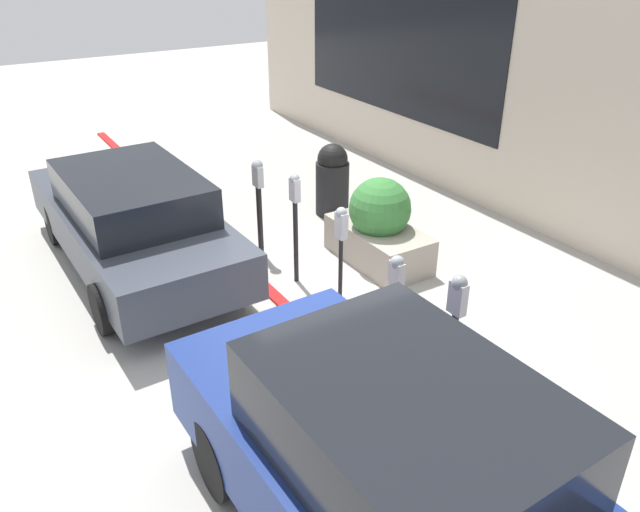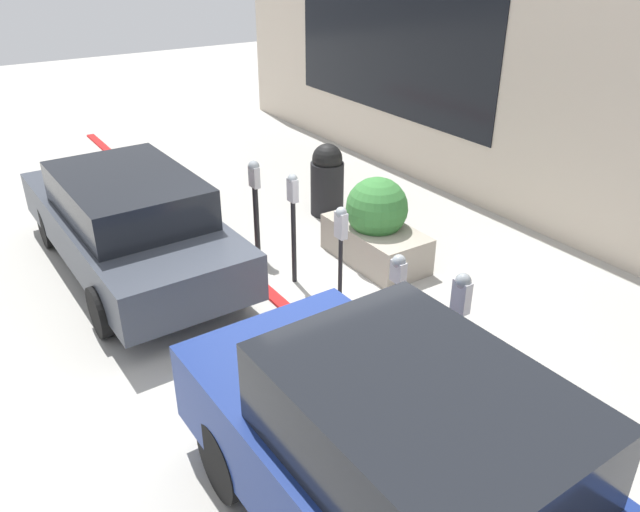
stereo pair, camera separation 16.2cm
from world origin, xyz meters
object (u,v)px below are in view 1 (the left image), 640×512
(parking_meter_nearest, at_px, (455,321))
(parked_car_front, at_px, (391,472))
(parking_meter_second, at_px, (396,286))
(parked_car_middle, at_px, (132,219))
(parking_meter_farthest, at_px, (259,193))
(parking_meter_middle, at_px, (341,239))
(parking_meter_fourth, at_px, (295,211))
(trash_bin, at_px, (332,179))
(planter_box, at_px, (379,227))

(parking_meter_nearest, relative_size, parked_car_front, 0.38)
(parking_meter_second, distance_m, parked_car_middle, 3.98)
(parking_meter_farthest, xyz_separation_m, parked_car_front, (-4.98, 1.49, -0.08))
(parking_meter_middle, bearing_deg, parking_meter_farthest, 0.78)
(parked_car_front, bearing_deg, parked_car_middle, 0.35)
(parking_meter_fourth, distance_m, parking_meter_farthest, 0.96)
(parked_car_front, bearing_deg, parking_meter_middle, -28.74)
(parking_meter_nearest, height_order, parked_car_middle, parking_meter_nearest)
(parking_meter_fourth, height_order, trash_bin, parking_meter_fourth)
(planter_box, relative_size, parked_car_middle, 0.35)
(planter_box, xyz_separation_m, parked_car_middle, (1.61, 2.98, 0.22))
(parked_car_front, relative_size, parked_car_middle, 0.88)
(parking_meter_nearest, relative_size, planter_box, 0.96)
(parked_car_middle, height_order, trash_bin, parked_car_middle)
(parking_meter_nearest, height_order, parking_meter_fourth, parking_meter_fourth)
(parked_car_middle, xyz_separation_m, trash_bin, (0.19, -3.36, -0.15))
(parked_car_front, xyz_separation_m, parked_car_middle, (5.52, 0.17, -0.13))
(parking_meter_second, xyz_separation_m, parking_meter_farthest, (3.06, 0.05, 0.01))
(parking_meter_second, height_order, planter_box, parking_meter_second)
(trash_bin, bearing_deg, parking_meter_nearest, 160.14)
(parking_meter_farthest, bearing_deg, parked_car_front, 163.38)
(parking_meter_farthest, height_order, planter_box, parking_meter_farthest)
(planter_box, xyz_separation_m, trash_bin, (1.80, -0.38, 0.07))
(parking_meter_second, height_order, trash_bin, parking_meter_second)
(parking_meter_middle, bearing_deg, trash_bin, -31.10)
(parking_meter_fourth, bearing_deg, parked_car_front, 159.14)
(parked_car_middle, bearing_deg, parking_meter_fourth, -132.78)
(parking_meter_nearest, xyz_separation_m, parked_car_front, (-1.00, 1.49, -0.17))
(parking_meter_nearest, relative_size, parking_meter_second, 1.17)
(parking_meter_fourth, bearing_deg, parking_meter_middle, 179.04)
(parking_meter_middle, xyz_separation_m, parked_car_front, (-2.93, 1.51, -0.20))
(parking_meter_second, height_order, parking_meter_fourth, parking_meter_fourth)
(parking_meter_nearest, distance_m, parking_meter_second, 0.92)
(parking_meter_fourth, bearing_deg, trash_bin, -44.52)
(planter_box, bearing_deg, parking_meter_second, 147.19)
(parked_car_front, height_order, parked_car_middle, parked_car_front)
(parked_car_front, relative_size, trash_bin, 3.33)
(parked_car_middle, bearing_deg, trash_bin, -88.14)
(trash_bin, bearing_deg, parking_meter_second, 156.33)
(parking_meter_fourth, bearing_deg, planter_box, -95.21)
(parking_meter_nearest, relative_size, parking_meter_middle, 1.03)
(parking_meter_farthest, xyz_separation_m, parked_car_middle, (0.54, 1.65, -0.21))
(parking_meter_farthest, bearing_deg, parking_meter_fourth, -177.24)
(parking_meter_fourth, xyz_separation_m, trash_bin, (1.69, -1.66, -0.43))
(parking_meter_nearest, height_order, parking_meter_farthest, parking_meter_nearest)
(parking_meter_fourth, height_order, planter_box, parking_meter_fourth)
(parking_meter_middle, height_order, parked_car_middle, parking_meter_middle)
(parking_meter_middle, height_order, parked_car_front, parked_car_front)
(parking_meter_farthest, bearing_deg, parked_car_middle, 71.99)
(parking_meter_fourth, distance_m, parked_car_front, 4.30)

